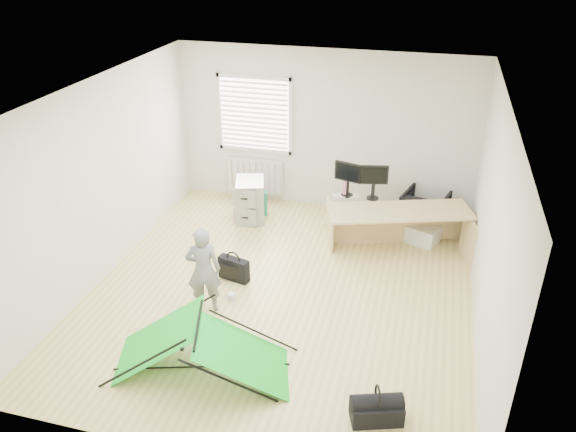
% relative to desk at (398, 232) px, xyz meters
% --- Properties ---
extents(ground, '(5.50, 5.50, 0.00)m').
position_rel_desk_xyz_m(ground, '(-1.41, -1.44, -0.35)').
color(ground, '#D7C073').
rests_on(ground, ground).
extents(back_wall, '(5.00, 0.02, 2.70)m').
position_rel_desk_xyz_m(back_wall, '(-1.41, 1.31, 1.00)').
color(back_wall, silver).
rests_on(back_wall, ground).
extents(window, '(1.20, 0.06, 1.20)m').
position_rel_desk_xyz_m(window, '(-2.61, 1.27, 1.20)').
color(window, silver).
rests_on(window, back_wall).
extents(radiator, '(1.00, 0.12, 0.60)m').
position_rel_desk_xyz_m(radiator, '(-2.61, 1.23, 0.10)').
color(radiator, silver).
rests_on(radiator, back_wall).
extents(desk, '(2.18, 1.29, 0.71)m').
position_rel_desk_xyz_m(desk, '(0.00, 0.00, 0.00)').
color(desk, tan).
rests_on(desk, ground).
extents(filing_cabinet, '(0.61, 0.71, 0.70)m').
position_rel_desk_xyz_m(filing_cabinet, '(-2.46, 0.47, -0.01)').
color(filing_cabinet, gray).
rests_on(filing_cabinet, ground).
extents(monitor_left, '(0.43, 0.20, 0.40)m').
position_rel_desk_xyz_m(monitor_left, '(-0.83, 0.29, 0.56)').
color(monitor_left, black).
rests_on(monitor_left, desk).
extents(monitor_right, '(0.43, 0.18, 0.40)m').
position_rel_desk_xyz_m(monitor_right, '(-0.44, 0.29, 0.56)').
color(monitor_right, black).
rests_on(monitor_right, desk).
extents(keyboard, '(0.42, 0.23, 0.02)m').
position_rel_desk_xyz_m(keyboard, '(-0.84, 0.26, 0.36)').
color(keyboard, beige).
rests_on(keyboard, desk).
extents(thermos, '(0.07, 0.07, 0.25)m').
position_rel_desk_xyz_m(thermos, '(-0.86, 0.30, 0.48)').
color(thermos, '#AB5F7A').
rests_on(thermos, desk).
extents(office_chair, '(0.82, 0.83, 0.62)m').
position_rel_desk_xyz_m(office_chair, '(0.35, 0.92, -0.05)').
color(office_chair, black).
rests_on(office_chair, ground).
extents(person, '(0.50, 0.40, 1.19)m').
position_rel_desk_xyz_m(person, '(-2.23, -2.05, 0.24)').
color(person, gray).
rests_on(person, ground).
extents(kite, '(2.13, 1.40, 0.61)m').
position_rel_desk_xyz_m(kite, '(-1.86, -3.07, -0.05)').
color(kite, '#12C427').
rests_on(kite, ground).
extents(storage_crate, '(0.59, 0.51, 0.28)m').
position_rel_desk_xyz_m(storage_crate, '(0.35, 0.41, -0.21)').
color(storage_crate, white).
rests_on(storage_crate, ground).
extents(tote_bag, '(0.37, 0.26, 0.40)m').
position_rel_desk_xyz_m(tote_bag, '(-2.40, 0.65, -0.15)').
color(tote_bag, '#1D8F68').
rests_on(tote_bag, ground).
extents(laptop_bag, '(0.46, 0.24, 0.33)m').
position_rel_desk_xyz_m(laptop_bag, '(-2.11, -1.32, -0.19)').
color(laptop_bag, black).
rests_on(laptop_bag, ground).
extents(white_box, '(0.11, 0.11, 0.09)m').
position_rel_desk_xyz_m(white_box, '(-1.98, -1.78, -0.31)').
color(white_box, silver).
rests_on(white_box, ground).
extents(duffel_bag, '(0.57, 0.41, 0.22)m').
position_rel_desk_xyz_m(duffel_bag, '(0.11, -3.31, -0.24)').
color(duffel_bag, black).
rests_on(duffel_bag, ground).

